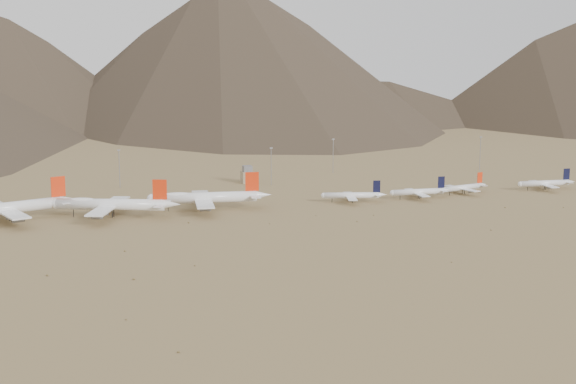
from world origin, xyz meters
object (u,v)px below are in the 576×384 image
object	(u,v)px
widebody_centre	(111,204)
narrowbody_b	(419,192)
narrowbody_a	(353,195)
widebody_west	(8,208)
widebody_east	(205,197)
control_tower	(247,175)

from	to	relation	value
widebody_centre	narrowbody_b	distance (m)	187.39
narrowbody_b	narrowbody_a	bearing A→B (deg)	-177.80
widebody_west	widebody_centre	distance (m)	53.96
widebody_east	narrowbody_b	world-z (taller)	widebody_east
widebody_centre	control_tower	distance (m)	134.44
widebody_west	narrowbody_b	size ratio (longest dim) A/B	1.76
widebody_west	control_tower	distance (m)	175.43
widebody_east	control_tower	size ratio (longest dim) A/B	5.96
narrowbody_a	narrowbody_b	xyz separation A→B (m)	(43.88, -1.30, 0.03)
widebody_centre	widebody_east	bearing A→B (deg)	26.33
control_tower	narrowbody_a	bearing A→B (deg)	-64.34
control_tower	widebody_west	bearing A→B (deg)	-151.83
widebody_centre	widebody_east	distance (m)	53.76
widebody_east	narrowbody_a	world-z (taller)	widebody_east
narrowbody_a	control_tower	bearing A→B (deg)	130.83
widebody_centre	narrowbody_a	bearing A→B (deg)	21.68
widebody_west	widebody_centre	bearing A→B (deg)	-24.34
narrowbody_a	narrowbody_b	world-z (taller)	narrowbody_b
widebody_west	widebody_centre	world-z (taller)	widebody_west
widebody_east	narrowbody_a	distance (m)	90.06
widebody_centre	narrowbody_a	distance (m)	143.51
widebody_west	control_tower	size ratio (longest dim) A/B	5.93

